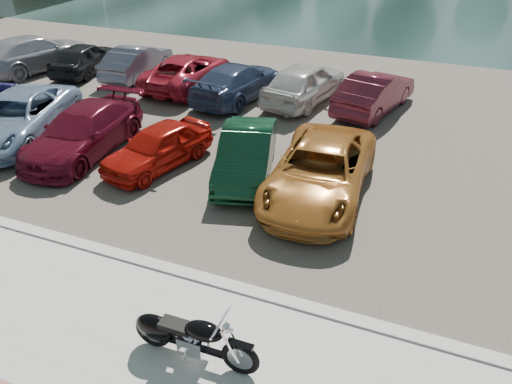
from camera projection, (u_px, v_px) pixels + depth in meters
ground at (147, 350)px, 8.89m from camera, size 200.00×200.00×0.00m
kerb at (199, 278)px, 10.45m from camera, size 60.00×0.30×0.14m
parking_lot at (317, 122)px, 17.62m from camera, size 60.00×18.00×0.04m
motorcycle at (184, 335)px, 8.45m from camera, size 2.33×0.75×1.05m
car_2 at (17, 118)px, 16.07m from camera, size 3.68×5.66×1.45m
car_3 at (83, 131)px, 15.22m from camera, size 2.16×4.84×1.38m
car_4 at (158, 147)px, 14.48m from camera, size 2.33×3.88×1.24m
car_5 at (246, 154)px, 13.99m from camera, size 2.45×4.28×1.33m
car_6 at (320, 171)px, 13.01m from camera, size 2.66×5.29×1.44m
car_7 at (34, 53)px, 22.36m from camera, size 3.25×5.63×1.53m
car_8 at (84, 58)px, 22.03m from camera, size 2.10×4.13×1.35m
car_9 at (137, 61)px, 21.59m from camera, size 1.59×4.13×1.34m
car_10 at (188, 71)px, 20.41m from camera, size 2.29×4.84×1.34m
car_11 at (237, 81)px, 19.23m from camera, size 2.55×4.97×1.38m
car_12 at (305, 82)px, 18.92m from camera, size 2.57×4.72×1.52m
car_13 at (375, 92)px, 18.15m from camera, size 2.45×4.54×1.42m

